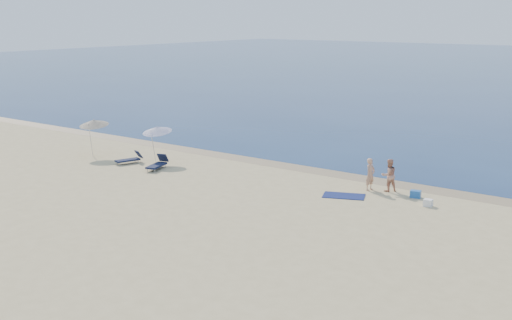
{
  "coord_description": "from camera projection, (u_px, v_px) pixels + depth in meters",
  "views": [
    {
      "loc": [
        17.72,
        -10.93,
        8.6
      ],
      "look_at": [
        -2.02,
        16.0,
        1.0
      ],
      "focal_mm": 45.0,
      "sensor_mm": 36.0,
      "label": 1
    }
  ],
  "objects": [
    {
      "name": "blue_cooler",
      "position": [
        416.0,
        194.0,
        30.76
      ],
      "size": [
        0.56,
        0.45,
        0.35
      ],
      "primitive_type": "cube",
      "rotation": [
        0.0,
        0.0,
        0.22
      ],
      "color": "#1E58A7",
      "rests_on": "ground"
    },
    {
      "name": "lounger_right",
      "position": [
        158.0,
        164.0,
        36.44
      ],
      "size": [
        1.05,
        1.85,
        0.78
      ],
      "rotation": [
        0.0,
        0.0,
        0.29
      ],
      "color": "#121933",
      "rests_on": "ground"
    },
    {
      "name": "white_bag",
      "position": [
        428.0,
        203.0,
        29.38
      ],
      "size": [
        0.41,
        0.36,
        0.33
      ],
      "primitive_type": "cube",
      "rotation": [
        0.0,
        0.0,
        0.08
      ],
      "color": "white",
      "rests_on": "ground"
    },
    {
      "name": "lounger_left",
      "position": [
        130.0,
        159.0,
        37.83
      ],
      "size": [
        1.01,
        1.69,
        0.71
      ],
      "rotation": [
        0.0,
        0.0,
        -0.32
      ],
      "color": "#121933",
      "rests_on": "ground"
    },
    {
      "name": "wet_sand_strip",
      "position": [
        321.0,
        171.0,
        35.97
      ],
      "size": [
        240.0,
        1.6,
        0.0
      ],
      "primitive_type": "cube",
      "color": "#847254",
      "rests_on": "ground"
    },
    {
      "name": "beach_towel",
      "position": [
        344.0,
        196.0,
        31.04
      ],
      "size": [
        2.27,
        1.77,
        0.03
      ],
      "primitive_type": "cube",
      "rotation": [
        0.0,
        0.0,
        0.38
      ],
      "color": "#0F194B",
      "rests_on": "ground"
    },
    {
      "name": "umbrella_near",
      "position": [
        157.0,
        129.0,
        37.9
      ],
      "size": [
        1.88,
        1.91,
        2.3
      ],
      "rotation": [
        0.0,
        0.0,
        0.08
      ],
      "color": "silver",
      "rests_on": "ground"
    },
    {
      "name": "person_right",
      "position": [
        389.0,
        175.0,
        31.75
      ],
      "size": [
        0.97,
        1.01,
        1.64
      ],
      "primitive_type": "imported",
      "rotation": [
        0.0,
        0.0,
        -2.22
      ],
      "color": "tan",
      "rests_on": "ground"
    },
    {
      "name": "ground",
      "position": [
        14.0,
        287.0,
        20.72
      ],
      "size": [
        160.0,
        160.0,
        0.0
      ],
      "primitive_type": "plane",
      "color": "tan",
      "rests_on": "ground"
    },
    {
      "name": "person_left",
      "position": [
        370.0,
        174.0,
        31.92
      ],
      "size": [
        0.48,
        0.65,
        1.63
      ],
      "primitive_type": "imported",
      "rotation": [
        0.0,
        0.0,
        1.41
      ],
      "color": "tan",
      "rests_on": "ground"
    },
    {
      "name": "umbrella_far",
      "position": [
        94.0,
        123.0,
        39.53
      ],
      "size": [
        2.27,
        2.29,
        2.43
      ],
      "rotation": [
        0.0,
        0.0,
        0.31
      ],
      "color": "silver",
      "rests_on": "ground"
    }
  ]
}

